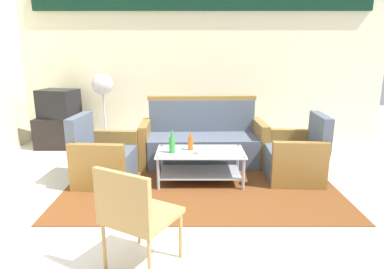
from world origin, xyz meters
name	(u,v)px	position (x,y,z in m)	size (l,w,h in m)	color
ground_plane	(210,219)	(0.00, 0.00, 0.00)	(14.00, 14.00, 0.00)	silver
wall_back	(202,60)	(0.00, 3.05, 1.48)	(6.52, 0.19, 2.80)	beige
rug	(201,181)	(-0.07, 0.98, 0.01)	(3.30, 2.28, 0.01)	brown
couch	(203,142)	(-0.02, 1.72, 0.32)	(1.82, 0.79, 0.96)	#4C5666
armchair_left	(104,160)	(-1.30, 0.99, 0.29)	(0.75, 0.81, 0.85)	#4C5666
armchair_right	(296,158)	(1.17, 1.07, 0.29)	(0.74, 0.80, 0.85)	#4C5666
coffee_table	(200,162)	(-0.07, 0.96, 0.27)	(1.10, 0.60, 0.40)	silver
bottle_green	(172,144)	(-0.42, 0.90, 0.52)	(0.08, 0.08, 0.28)	#2D8C38
bottle_orange	(191,143)	(-0.19, 1.02, 0.50)	(0.07, 0.07, 0.23)	#D85919
cup	(201,150)	(-0.07, 0.86, 0.46)	(0.08, 0.08, 0.10)	silver
tv_stand	(62,132)	(-2.44, 2.55, 0.26)	(0.80, 0.50, 0.52)	black
television	(59,104)	(-2.44, 2.55, 0.76)	(0.69, 0.58, 0.48)	black
pedestal_fan	(103,88)	(-1.69, 2.60, 1.01)	(0.36, 0.36, 1.27)	#2D2D33
wicker_chair	(135,211)	(-0.60, -0.79, 0.49)	(0.65, 0.65, 0.84)	#AD844C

